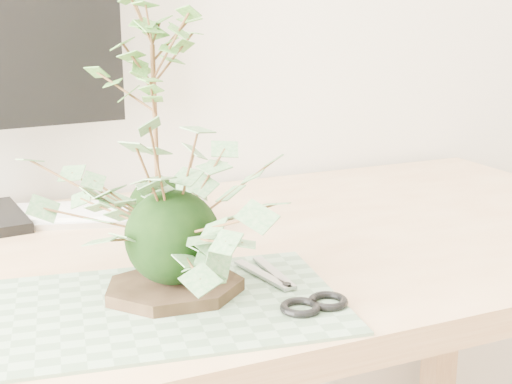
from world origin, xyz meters
TOP-DOWN VIEW (x-y plane):
  - desk at (-0.09, 1.23)m, footprint 1.60×0.70m
  - cutting_mat at (-0.15, 1.04)m, footprint 0.43×0.32m
  - stone_dish at (-0.14, 1.07)m, footprint 0.19×0.19m
  - ivy_kokedama at (-0.14, 1.07)m, footprint 0.32×0.32m
  - maple_kokedama at (-0.09, 1.30)m, footprint 0.26×0.26m
  - keyboard at (-0.18, 1.45)m, footprint 0.43×0.24m
  - scissors at (-0.01, 0.99)m, footprint 0.09×0.19m

SIDE VIEW (x-z plane):
  - desk at x=-0.09m, z-range 0.28..1.02m
  - cutting_mat at x=-0.15m, z-range 0.74..0.74m
  - keyboard at x=-0.18m, z-range 0.74..0.76m
  - scissors at x=-0.01m, z-range 0.74..0.75m
  - stone_dish at x=-0.14m, z-range 0.74..0.76m
  - ivy_kokedama at x=-0.14m, z-range 0.76..0.98m
  - maple_kokedama at x=-0.09m, z-range 0.82..1.20m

